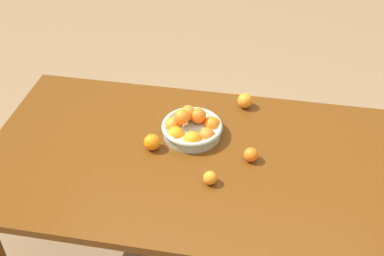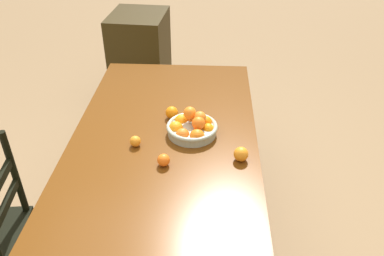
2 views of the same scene
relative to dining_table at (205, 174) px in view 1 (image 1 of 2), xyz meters
The scene contains 6 objects.
dining_table is the anchor object (origin of this frame).
fruit_bowl 0.23m from the dining_table, 59.62° to the right, with size 0.29×0.29×0.15m.
orange_loose_0 0.24m from the dining_table, behind, with size 0.07×0.07×0.07m, color orange.
orange_loose_1 0.47m from the dining_table, 108.05° to the right, with size 0.08×0.08×0.08m, color orange.
orange_loose_2 0.29m from the dining_table, ahead, with size 0.08×0.08×0.08m, color orange.
orange_loose_3 0.20m from the dining_table, 106.09° to the left, with size 0.06×0.06×0.06m, color orange.
Camera 1 is at (-0.22, 1.57, 2.23)m, focal length 44.61 mm.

